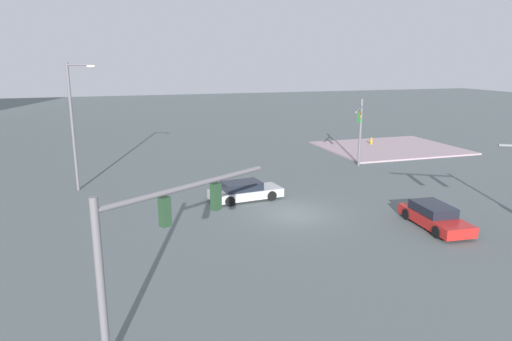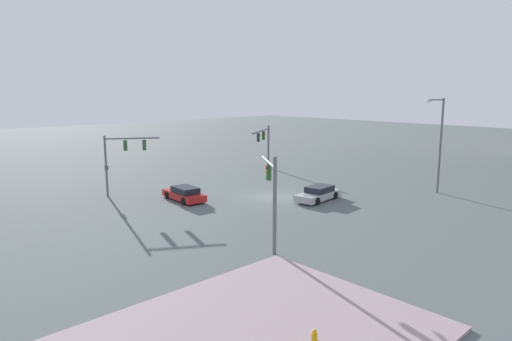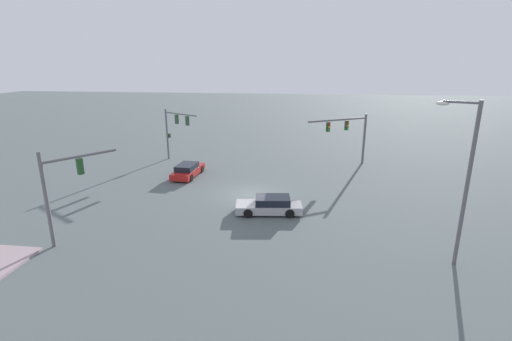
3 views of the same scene
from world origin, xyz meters
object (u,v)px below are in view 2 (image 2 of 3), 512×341
object	(u,v)px
traffic_signal_cross_street	(264,139)
sedan_car_waiting_far	(318,194)
sedan_car_approaching	(184,194)
traffic_signal_near_corner	(272,188)
fire_hydrant_on_curb	(314,339)
streetlamp_curved_arm	(439,140)
traffic_signal_opposite_side	(121,153)

from	to	relation	value
traffic_signal_cross_street	sedan_car_waiting_far	bearing A→B (deg)	32.54
traffic_signal_cross_street	sedan_car_approaching	world-z (taller)	traffic_signal_cross_street
traffic_signal_near_corner	fire_hydrant_on_curb	size ratio (longest dim) A/B	7.95
traffic_signal_near_corner	traffic_signal_cross_street	distance (m)	26.62
streetlamp_curved_arm	sedan_car_approaching	bearing A→B (deg)	-12.45
sedan_car_waiting_far	traffic_signal_cross_street	bearing A→B (deg)	-123.18
streetlamp_curved_arm	fire_hydrant_on_curb	world-z (taller)	streetlamp_curved_arm
traffic_signal_opposite_side	fire_hydrant_on_curb	world-z (taller)	traffic_signal_opposite_side
streetlamp_curved_arm	sedan_car_waiting_far	world-z (taller)	streetlamp_curved_arm
sedan_car_approaching	fire_hydrant_on_curb	distance (m)	24.15
traffic_signal_opposite_side	sedan_car_waiting_far	xyz separation A→B (m)	(13.15, 11.30, -3.21)
streetlamp_curved_arm	sedan_car_approaching	world-z (taller)	streetlamp_curved_arm
sedan_car_approaching	sedan_car_waiting_far	world-z (taller)	same
fire_hydrant_on_curb	traffic_signal_cross_street	bearing A→B (deg)	138.44
traffic_signal_opposite_side	sedan_car_waiting_far	size ratio (longest dim) A/B	1.13
streetlamp_curved_arm	sedan_car_waiting_far	distance (m)	12.37
traffic_signal_opposite_side	sedan_car_approaching	bearing A→B (deg)	-30.79
traffic_signal_opposite_side	sedan_car_waiting_far	distance (m)	17.63
traffic_signal_cross_street	sedan_car_waiting_far	distance (m)	15.51
traffic_signal_near_corner	streetlamp_curved_arm	size ratio (longest dim) A/B	0.66
traffic_signal_near_corner	traffic_signal_cross_street	bearing A→B (deg)	-8.03
traffic_signal_cross_street	streetlamp_curved_arm	size ratio (longest dim) A/B	0.70
streetlamp_curved_arm	sedan_car_waiting_far	xyz separation A→B (m)	(-5.56, -10.17, -4.33)
traffic_signal_cross_street	fire_hydrant_on_curb	bearing A→B (deg)	17.61
traffic_signal_near_corner	streetlamp_curved_arm	world-z (taller)	streetlamp_curved_arm
sedan_car_approaching	fire_hydrant_on_curb	xyz separation A→B (m)	(22.17, -9.59, -0.09)
traffic_signal_cross_street	fire_hydrant_on_curb	distance (m)	37.51
traffic_signal_near_corner	sedan_car_waiting_far	distance (m)	13.20
streetlamp_curved_arm	traffic_signal_opposite_side	bearing A→B (deg)	-17.80
traffic_signal_opposite_side	fire_hydrant_on_curb	xyz separation A→B (m)	(27.53, -6.68, -3.30)
traffic_signal_opposite_side	sedan_car_approaching	distance (m)	6.89
traffic_signal_near_corner	traffic_signal_opposite_side	xyz separation A→B (m)	(-18.92, 0.17, 0.14)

